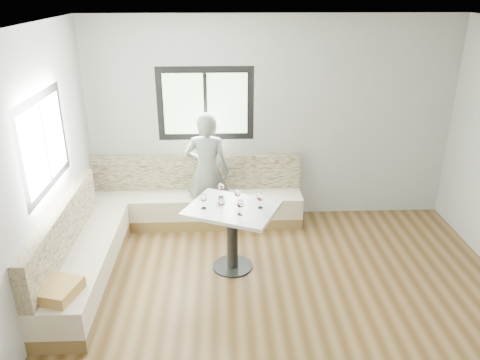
% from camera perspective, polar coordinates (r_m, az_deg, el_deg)
% --- Properties ---
extents(room, '(5.01, 5.01, 2.81)m').
position_cam_1_polar(room, '(4.19, 6.25, -1.69)').
color(room, brown).
rests_on(room, ground).
extents(banquette, '(2.90, 2.80, 0.95)m').
position_cam_1_polar(banquette, '(6.07, -10.64, -5.13)').
color(banquette, olive).
rests_on(banquette, ground).
extents(table, '(1.20, 1.09, 0.80)m').
position_cam_1_polar(table, '(5.40, -0.96, -5.22)').
color(table, black).
rests_on(table, ground).
extents(person, '(0.65, 0.48, 1.63)m').
position_cam_1_polar(person, '(6.26, -4.00, 1.01)').
color(person, slate).
rests_on(person, ground).
extents(olive_ramekin, '(0.10, 0.10, 0.04)m').
position_cam_1_polar(olive_ramekin, '(5.38, -2.50, -2.72)').
color(olive_ramekin, white).
rests_on(olive_ramekin, table).
extents(wine_glass_a, '(0.08, 0.08, 0.18)m').
position_cam_1_polar(wine_glass_a, '(5.24, -4.50, -2.22)').
color(wine_glass_a, white).
rests_on(wine_glass_a, table).
extents(wine_glass_b, '(0.08, 0.08, 0.18)m').
position_cam_1_polar(wine_glass_b, '(5.13, -2.30, -2.73)').
color(wine_glass_b, white).
rests_on(wine_glass_b, table).
extents(wine_glass_c, '(0.08, 0.08, 0.18)m').
position_cam_1_polar(wine_glass_c, '(5.09, 0.04, -2.95)').
color(wine_glass_c, white).
rests_on(wine_glass_c, table).
extents(wine_glass_d, '(0.08, 0.08, 0.18)m').
position_cam_1_polar(wine_glass_d, '(5.35, -0.31, -1.61)').
color(wine_glass_d, white).
rests_on(wine_glass_d, table).
extents(wine_glass_e, '(0.08, 0.08, 0.18)m').
position_cam_1_polar(wine_glass_e, '(5.24, 2.50, -2.15)').
color(wine_glass_e, white).
rests_on(wine_glass_e, table).
extents(wine_glass_f, '(0.08, 0.08, 0.18)m').
position_cam_1_polar(wine_glass_f, '(5.50, -2.35, -0.90)').
color(wine_glass_f, white).
rests_on(wine_glass_f, table).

